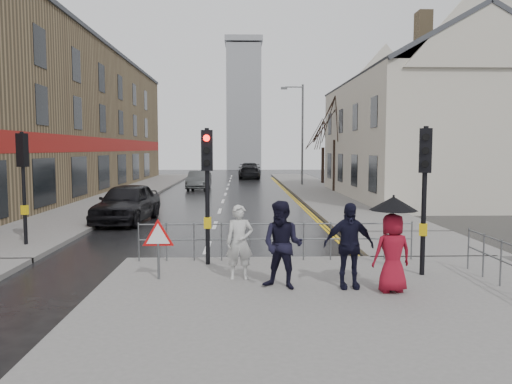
{
  "coord_description": "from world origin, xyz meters",
  "views": [
    {
      "loc": [
        1.03,
        -12.15,
        3.03
      ],
      "look_at": [
        1.53,
        4.12,
        1.62
      ],
      "focal_mm": 35.0,
      "sensor_mm": 36.0,
      "label": 1
    }
  ],
  "objects": [
    {
      "name": "warning_sign",
      "position": [
        -0.8,
        -1.21,
        1.04
      ],
      "size": [
        0.8,
        0.07,
        1.35
      ],
      "color": "#595B5E",
      "rests_on": "near_pavement"
    },
    {
      "name": "traffic_signal_near_left",
      "position": [
        0.2,
        0.2,
        2.46
      ],
      "size": [
        0.28,
        0.27,
        3.4
      ],
      "color": "black",
      "rests_on": "near_pavement"
    },
    {
      "name": "left_pavement",
      "position": [
        -6.5,
        23.0,
        0.07
      ],
      "size": [
        4.0,
        44.0,
        0.14
      ],
      "primitive_type": "cube",
      "color": "#605E5B",
      "rests_on": "ground"
    },
    {
      "name": "car_parked",
      "position": [
        -3.67,
        8.44,
        0.81
      ],
      "size": [
        2.34,
        4.9,
        1.62
      ],
      "primitive_type": "imported",
      "rotation": [
        0.0,
        0.0,
        -0.09
      ],
      "color": "black",
      "rests_on": "ground"
    },
    {
      "name": "ground",
      "position": [
        0.0,
        0.0,
        0.0
      ],
      "size": [
        120.0,
        120.0,
        0.0
      ],
      "primitive_type": "plane",
      "color": "black",
      "rests_on": "ground"
    },
    {
      "name": "car_mid",
      "position": [
        -2.1,
        25.2,
        0.69
      ],
      "size": [
        1.65,
        4.27,
        1.39
      ],
      "primitive_type": "imported",
      "rotation": [
        0.0,
        0.0,
        -0.04
      ],
      "color": "#3D4042",
      "rests_on": "ground"
    },
    {
      "name": "street_lamp",
      "position": [
        5.82,
        28.0,
        4.71
      ],
      "size": [
        1.83,
        0.25,
        8.0
      ],
      "color": "#595B5E",
      "rests_on": "right_pavement"
    },
    {
      "name": "pedestrian_b",
      "position": [
        1.89,
        -2.03,
        1.05
      ],
      "size": [
        1.09,
        0.99,
        1.82
      ],
      "primitive_type": "imported",
      "rotation": [
        0.0,
        0.0,
        -0.42
      ],
      "color": "black",
      "rests_on": "near_pavement"
    },
    {
      "name": "pedestrian_with_umbrella",
      "position": [
        4.08,
        -2.35,
        1.23
      ],
      "size": [
        0.96,
        0.96,
        1.94
      ],
      "color": "maroon",
      "rests_on": "near_pavement"
    },
    {
      "name": "right_pavement",
      "position": [
        6.5,
        25.0,
        0.07
      ],
      "size": [
        4.0,
        40.0,
        0.14
      ],
      "primitive_type": "cube",
      "color": "#605E5B",
      "rests_on": "ground"
    },
    {
      "name": "pedestrian_d",
      "position": [
        3.26,
        -2.02,
        1.03
      ],
      "size": [
        1.05,
        0.45,
        1.79
      ],
      "primitive_type": "imported",
      "rotation": [
        0.0,
        0.0,
        0.02
      ],
      "color": "black",
      "rests_on": "near_pavement"
    },
    {
      "name": "pavement_bridge_right",
      "position": [
        6.5,
        3.0,
        0.07
      ],
      "size": [
        4.0,
        4.2,
        0.14
      ],
      "primitive_type": "cube",
      "color": "#605E5B",
      "rests_on": "ground"
    },
    {
      "name": "building_right_cream",
      "position": [
        12.0,
        18.0,
        4.78
      ],
      "size": [
        9.0,
        16.4,
        10.1
      ],
      "color": "beige",
      "rests_on": "ground"
    },
    {
      "name": "car_far",
      "position": [
        1.92,
        38.97,
        0.8
      ],
      "size": [
        2.32,
        5.55,
        1.6
      ],
      "primitive_type": "imported",
      "rotation": [
        0.0,
        0.0,
        3.13
      ],
      "color": "black",
      "rests_on": "ground"
    },
    {
      "name": "near_pavement",
      "position": [
        3.0,
        -3.5,
        0.07
      ],
      "size": [
        10.0,
        9.0,
        0.14
      ],
      "primitive_type": "cube",
      "color": "#605E5B",
      "rests_on": "ground"
    },
    {
      "name": "traffic_signal_near_right",
      "position": [
        5.2,
        -1.0,
        2.46
      ],
      "size": [
        0.34,
        0.33,
        3.4
      ],
      "color": "black",
      "rests_on": "near_pavement"
    },
    {
      "name": "guard_railing_front",
      "position": [
        1.95,
        0.6,
        0.86
      ],
      "size": [
        7.14,
        0.04,
        1.0
      ],
      "color": "#595B5E",
      "rests_on": "near_pavement"
    },
    {
      "name": "building_left_terrace",
      "position": [
        -12.0,
        22.0,
        5.0
      ],
      "size": [
        8.0,
        42.0,
        10.0
      ],
      "primitive_type": "cube",
      "color": "olive",
      "rests_on": "ground"
    },
    {
      "name": "tree_near",
      "position": [
        7.5,
        22.0,
        5.14
      ],
      "size": [
        2.4,
        2.4,
        6.58
      ],
      "color": "#2E1F19",
      "rests_on": "right_pavement"
    },
    {
      "name": "tree_far",
      "position": [
        8.0,
        30.0,
        4.42
      ],
      "size": [
        2.4,
        2.4,
        5.64
      ],
      "color": "#2E1F19",
      "rests_on": "right_pavement"
    },
    {
      "name": "traffic_signal_far_left",
      "position": [
        -5.5,
        3.0,
        2.46
      ],
      "size": [
        0.34,
        0.33,
        3.4
      ],
      "color": "black",
      "rests_on": "left_pavement"
    },
    {
      "name": "pedestrian_a",
      "position": [
        1.0,
        -1.25,
        0.97
      ],
      "size": [
        0.62,
        0.42,
        1.66
      ],
      "primitive_type": "imported",
      "rotation": [
        0.0,
        0.0,
        0.04
      ],
      "color": "#B7B7B3",
      "rests_on": "near_pavement"
    },
    {
      "name": "church_tower",
      "position": [
        1.5,
        62.0,
        9.0
      ],
      "size": [
        5.0,
        5.0,
        18.0
      ],
      "primitive_type": "cube",
      "color": "gray",
      "rests_on": "ground"
    }
  ]
}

